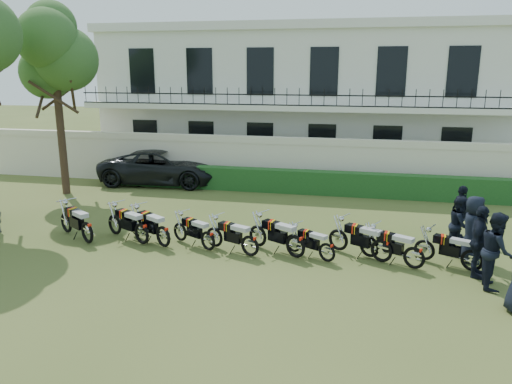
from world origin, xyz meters
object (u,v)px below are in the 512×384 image
at_px(officer_2, 479,242).
at_px(officer_4, 460,225).
at_px(officer_3, 473,229).
at_px(tree_west_near, 54,52).
at_px(motorcycle_8, 415,252).
at_px(officer_5, 461,213).
at_px(motorcycle_2, 163,231).
at_px(motorcycle_3, 208,236).
at_px(motorcycle_1, 141,229).
at_px(motorcycle_4, 250,241).
at_px(motorcycle_0, 87,227).
at_px(suv, 162,167).
at_px(motorcycle_6, 327,248).
at_px(officer_1, 496,250).
at_px(motorcycle_7, 382,245).
at_px(motorcycle_9, 473,255).
at_px(motorcycle_5, 296,241).

distance_m(officer_2, officer_4, 1.72).
bearing_deg(officer_4, officer_3, -140.63).
xyz_separation_m(tree_west_near, motorcycle_8, (13.90, -5.52, -5.41)).
bearing_deg(officer_4, officer_5, 8.91).
height_order(motorcycle_2, motorcycle_3, motorcycle_2).
height_order(motorcycle_1, motorcycle_3, motorcycle_1).
xyz_separation_m(motorcycle_4, officer_2, (6.05, -0.10, 0.47)).
distance_m(motorcycle_0, motorcycle_2, 2.42).
height_order(motorcycle_4, motorcycle_8, motorcycle_4).
distance_m(suv, officer_2, 14.73).
relative_size(motorcycle_0, officer_2, 0.97).
height_order(motorcycle_6, officer_5, officer_5).
xyz_separation_m(officer_1, officer_5, (-0.21, 3.61, -0.09)).
bearing_deg(officer_3, officer_5, 5.89).
relative_size(motorcycle_4, suv, 0.32).
height_order(motorcycle_6, officer_4, officer_4).
height_order(officer_4, officer_5, officer_5).
distance_m(motorcycle_3, suv, 9.36).
xyz_separation_m(motorcycle_4, motorcycle_7, (3.66, 0.34, 0.03)).
bearing_deg(motorcycle_6, motorcycle_7, -49.91).
height_order(motorcycle_3, officer_1, officer_1).
height_order(officer_1, officer_2, officer_1).
height_order(officer_2, officer_3, officer_2).
xyz_separation_m(motorcycle_0, officer_4, (11.00, 1.62, 0.32)).
bearing_deg(motorcycle_4, tree_west_near, 82.10).
relative_size(motorcycle_1, motorcycle_2, 1.03).
height_order(tree_west_near, officer_3, tree_west_near).
bearing_deg(motorcycle_9, officer_4, 30.02).
height_order(motorcycle_3, motorcycle_4, motorcycle_4).
xyz_separation_m(motorcycle_2, officer_4, (8.59, 1.45, 0.34)).
xyz_separation_m(motorcycle_1, officer_5, (9.57, 2.65, 0.35)).
xyz_separation_m(officer_1, officer_4, (-0.44, 2.29, -0.10)).
height_order(tree_west_near, motorcycle_5, tree_west_near).
bearing_deg(tree_west_near, motorcycle_6, -25.47).
relative_size(motorcycle_0, officer_1, 0.96).
bearing_deg(motorcycle_2, suv, 54.30).
bearing_deg(motorcycle_2, motorcycle_7, -56.88).
bearing_deg(suv, motorcycle_7, -133.37).
bearing_deg(officer_2, officer_4, 22.99).
bearing_deg(motorcycle_4, officer_1, -73.38).
height_order(motorcycle_2, motorcycle_8, motorcycle_2).
bearing_deg(motorcycle_6, motorcycle_2, 117.59).
bearing_deg(officer_5, motorcycle_2, 92.32).
distance_m(motorcycle_4, officer_5, 6.79).
bearing_deg(officer_1, motorcycle_6, 84.88).
relative_size(tree_west_near, officer_2, 4.15).
xyz_separation_m(motorcycle_5, motorcycle_7, (2.37, 0.19, -0.01)).
distance_m(tree_west_near, officer_5, 16.51).
height_order(motorcycle_1, motorcycle_9, motorcycle_1).
bearing_deg(officer_4, motorcycle_8, 157.62).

